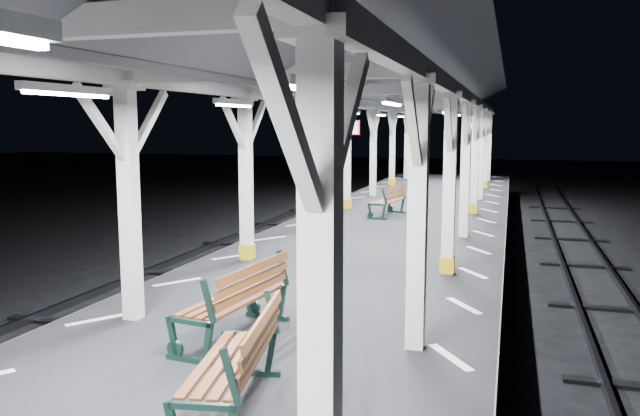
% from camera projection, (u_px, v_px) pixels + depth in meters
% --- Properties ---
extents(ground, '(120.00, 120.00, 0.00)m').
position_uv_depth(ground, '(311.00, 352.00, 10.31)').
color(ground, black).
rests_on(ground, ground).
extents(platform, '(6.00, 50.00, 1.00)m').
position_uv_depth(platform, '(311.00, 323.00, 10.25)').
color(platform, black).
rests_on(platform, ground).
extents(hazard_stripes_left, '(1.00, 48.00, 0.01)m').
position_uv_depth(hazard_stripes_left, '(177.00, 282.00, 10.89)').
color(hazard_stripes_left, silver).
rests_on(hazard_stripes_left, platform).
extents(hazard_stripes_right, '(1.00, 48.00, 0.01)m').
position_uv_depth(hazard_stripes_right, '(464.00, 306.00, 9.47)').
color(hazard_stripes_right, silver).
rests_on(hazard_stripes_right, platform).
extents(track_left, '(2.20, 60.00, 0.16)m').
position_uv_depth(track_left, '(59.00, 320.00, 11.75)').
color(track_left, '#2D2D33').
rests_on(track_left, ground).
extents(canopy, '(5.40, 49.00, 4.65)m').
position_uv_depth(canopy, '(310.00, 71.00, 9.69)').
color(canopy, silver).
rests_on(canopy, platform).
extents(bench_near, '(1.00, 1.91, 0.99)m').
position_uv_depth(bench_near, '(241.00, 360.00, 5.90)').
color(bench_near, '#143028').
rests_on(bench_near, platform).
extents(bench_mid, '(0.92, 1.96, 1.02)m').
position_uv_depth(bench_mid, '(240.00, 298.00, 7.92)').
color(bench_mid, '#143028').
rests_on(bench_mid, platform).
extents(bench_far, '(0.89, 1.75, 0.91)m').
position_uv_depth(bench_far, '(390.00, 200.00, 18.65)').
color(bench_far, '#143028').
rests_on(bench_far, platform).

